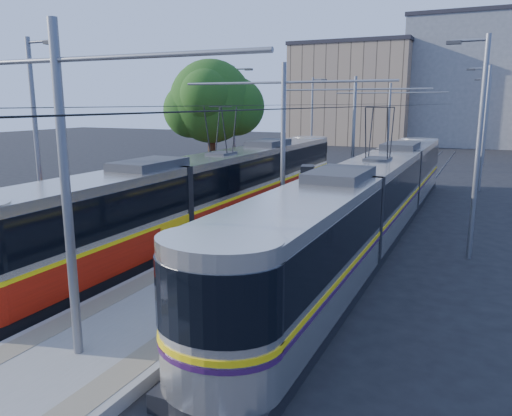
% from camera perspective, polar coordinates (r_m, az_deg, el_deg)
% --- Properties ---
extents(ground, '(160.00, 160.00, 0.00)m').
position_cam_1_polar(ground, '(15.02, -8.68, -10.44)').
color(ground, black).
rests_on(ground, ground).
extents(platform, '(4.00, 50.00, 0.30)m').
position_cam_1_polar(platform, '(30.07, 9.42, 1.17)').
color(platform, gray).
rests_on(platform, ground).
extents(tactile_strip_left, '(0.70, 50.00, 0.01)m').
position_cam_1_polar(tactile_strip_left, '(30.45, 6.81, 1.68)').
color(tactile_strip_left, gray).
rests_on(tactile_strip_left, platform).
extents(tactile_strip_right, '(0.70, 50.00, 0.01)m').
position_cam_1_polar(tactile_strip_right, '(29.70, 12.13, 1.24)').
color(tactile_strip_right, gray).
rests_on(tactile_strip_right, platform).
extents(rails, '(8.71, 70.00, 0.03)m').
position_cam_1_polar(rails, '(30.10, 9.41, 0.92)').
color(rails, gray).
rests_on(rails, ground).
extents(track_arrow, '(1.20, 5.00, 0.01)m').
position_cam_1_polar(track_arrow, '(15.32, -26.72, -11.17)').
color(track_arrow, silver).
rests_on(track_arrow, ground).
extents(tram_left, '(2.43, 27.96, 5.50)m').
position_cam_1_polar(tram_left, '(23.94, -3.93, 2.35)').
color(tram_left, black).
rests_on(tram_left, ground).
extents(tram_right, '(2.43, 29.70, 5.50)m').
position_cam_1_polar(tram_right, '(22.08, 13.54, 1.62)').
color(tram_right, black).
rests_on(tram_right, ground).
extents(catenary, '(9.20, 70.00, 7.00)m').
position_cam_1_polar(catenary, '(26.85, 8.08, 9.34)').
color(catenary, slate).
rests_on(catenary, platform).
extents(street_lamps, '(15.18, 38.22, 8.00)m').
position_cam_1_polar(street_lamps, '(33.47, 11.53, 9.13)').
color(street_lamps, slate).
rests_on(street_lamps, ground).
extents(shelter, '(0.92, 1.20, 2.36)m').
position_cam_1_polar(shelter, '(24.95, 5.86, 2.30)').
color(shelter, black).
rests_on(shelter, platform).
extents(tree, '(5.77, 5.33, 8.38)m').
position_cam_1_polar(tree, '(32.39, -4.43, 11.87)').
color(tree, '#382314').
rests_on(tree, ground).
extents(building_left, '(16.32, 12.24, 13.79)m').
position_cam_1_polar(building_left, '(73.70, 11.18, 12.67)').
color(building_left, gray).
rests_on(building_left, ground).
extents(building_centre, '(18.36, 14.28, 16.93)m').
position_cam_1_polar(building_centre, '(75.59, 24.16, 13.04)').
color(building_centre, gray).
rests_on(building_centre, ground).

